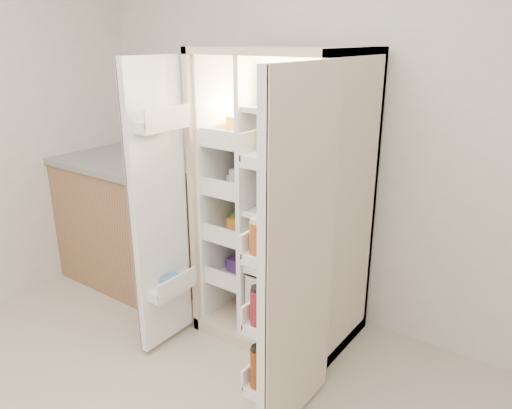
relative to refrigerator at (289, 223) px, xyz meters
The scene contains 5 objects.
wall_back 0.71m from the refrigerator, 70.98° to the left, with size 4.00×0.02×2.70m, color silver.
refrigerator is the anchor object (origin of this frame).
freezer_door 0.81m from the refrigerator, 130.53° to the right, with size 0.15×0.40×1.72m.
fridge_door 0.85m from the refrigerator, 56.13° to the right, with size 0.17×0.58×1.72m.
kitchen_counter 1.43m from the refrigerator, behind, with size 1.36×0.72×0.99m.
Camera 1 is at (1.38, -0.77, 1.85)m, focal length 34.00 mm.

